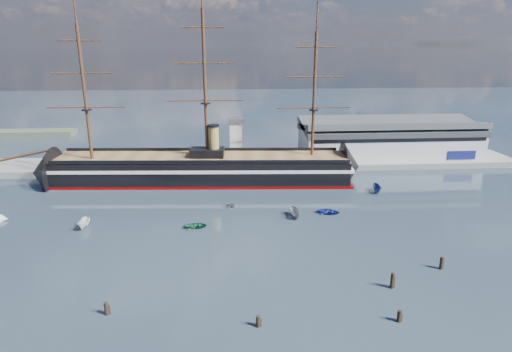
{
  "coord_description": "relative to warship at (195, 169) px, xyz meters",
  "views": [
    {
      "loc": [
        -0.89,
        -65.96,
        40.26
      ],
      "look_at": [
        6.82,
        35.0,
        9.0
      ],
      "focal_mm": 30.0,
      "sensor_mm": 36.0,
      "label": 1
    }
  ],
  "objects": [
    {
      "name": "motorboat_b",
      "position": [
        2.04,
        -35.03,
        -4.04
      ],
      "size": [
        1.31,
        3.21,
        1.49
      ],
      "primitive_type": "imported",
      "rotation": [
        0.0,
        0.0,
        1.56
      ],
      "color": "#1B5D3D",
      "rests_on": "ground"
    },
    {
      "name": "quay_tower",
      "position": [
        12.77,
        13.0,
        5.72
      ],
      "size": [
        5.0,
        5.0,
        15.0
      ],
      "color": "silver",
      "rests_on": "ground"
    },
    {
      "name": "motorboat_e",
      "position": [
        34.39,
        -28.89,
        -4.04
      ],
      "size": [
        2.52,
        3.63,
        1.57
      ],
      "primitive_type": "imported",
      "rotation": [
        0.0,
        0.0,
        1.18
      ],
      "color": "navy",
      "rests_on": "ground"
    },
    {
      "name": "warehouse",
      "position": [
        67.77,
        20.0,
        3.95
      ],
      "size": [
        63.0,
        21.0,
        11.6
      ],
      "color": "#B7BABC",
      "rests_on": "ground"
    },
    {
      "name": "ground",
      "position": [
        9.77,
        -20.0,
        -4.04
      ],
      "size": [
        600.0,
        600.0,
        0.0
      ],
      "primitive_type": "plane",
      "color": "#212D3E",
      "rests_on": "ground"
    },
    {
      "name": "warship",
      "position": [
        0.0,
        0.0,
        0.0
      ],
      "size": [
        113.39,
        22.23,
        53.94
      ],
      "rotation": [
        0.0,
        0.0,
        -0.07
      ],
      "color": "black",
      "rests_on": "ground"
    },
    {
      "name": "quay",
      "position": [
        19.77,
        16.0,
        -4.04
      ],
      "size": [
        180.0,
        18.0,
        2.0
      ],
      "primitive_type": "cube",
      "color": "slate",
      "rests_on": "ground"
    },
    {
      "name": "piling_far_right",
      "position": [
        48.81,
        -57.48,
        -4.04
      ],
      "size": [
        0.64,
        0.64,
        3.2
      ],
      "primitive_type": "cylinder",
      "color": "black",
      "rests_on": "ground"
    },
    {
      "name": "piling_near_right",
      "position": [
        37.15,
        -63.15,
        -4.04
      ],
      "size": [
        0.64,
        0.64,
        3.59
      ],
      "primitive_type": "cylinder",
      "color": "black",
      "rests_on": "ground"
    },
    {
      "name": "piling_near_left",
      "position": [
        -9.92,
        -67.16,
        -4.04
      ],
      "size": [
        0.64,
        0.64,
        2.86
      ],
      "primitive_type": "cylinder",
      "color": "black",
      "rests_on": "ground"
    },
    {
      "name": "motorboat_c",
      "position": [
        25.79,
        -30.57,
        -4.04
      ],
      "size": [
        6.74,
        3.21,
        2.59
      ],
      "primitive_type": "imported",
      "rotation": [
        0.0,
        0.0,
        0.13
      ],
      "color": "gray",
      "rests_on": "ground"
    },
    {
      "name": "piling_near_mid",
      "position": [
        13.3,
        -71.93,
        -4.04
      ],
      "size": [
        0.64,
        0.64,
        2.54
      ],
      "primitive_type": "cylinder",
      "color": "black",
      "rests_on": "ground"
    },
    {
      "name": "piling_extra",
      "position": [
        34.69,
        -72.37,
        -4.04
      ],
      "size": [
        0.64,
        0.64,
        2.63
      ],
      "primitive_type": "cylinder",
      "color": "black",
      "rests_on": "ground"
    },
    {
      "name": "motorboat_d",
      "position": [
        10.27,
        -22.82,
        -4.04
      ],
      "size": [
        4.47,
        5.55,
        1.88
      ],
      "primitive_type": "imported",
      "rotation": [
        0.0,
        0.0,
        1.05
      ],
      "color": "gray",
      "rests_on": "ground"
    },
    {
      "name": "motorboat_a",
      "position": [
        -23.5,
        -33.06,
        -4.04
      ],
      "size": [
        6.29,
        2.41,
        2.5
      ],
      "primitive_type": "imported",
      "rotation": [
        0.0,
        0.0,
        -0.02
      ],
      "color": "white",
      "rests_on": "ground"
    },
    {
      "name": "motorboat_f",
      "position": [
        51.97,
        -14.08,
        -4.04
      ],
      "size": [
        6.65,
        3.17,
        2.56
      ],
      "primitive_type": "imported",
      "rotation": [
        0.0,
        0.0,
        -0.13
      ],
      "color": "navy",
      "rests_on": "ground"
    }
  ]
}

